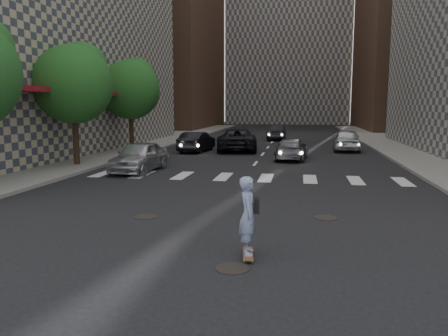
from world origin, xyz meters
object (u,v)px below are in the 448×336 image
object	(u,v)px
tree_c	(132,87)
traffic_car_b	(292,149)
tree_b	(75,81)
traffic_car_d	(346,140)
traffic_car_a	(197,142)
traffic_car_e	(277,132)
traffic_car_c	(238,140)
skateboarder	(248,215)
silver_sedan	(140,156)

from	to	relation	value
tree_c	traffic_car_b	distance (m)	12.48
tree_c	traffic_car_b	size ratio (longest dim) A/B	1.48
tree_b	traffic_car_d	distance (m)	19.45
traffic_car_a	traffic_car_b	size ratio (longest dim) A/B	0.98
traffic_car_d	traffic_car_e	world-z (taller)	traffic_car_d
tree_c	traffic_car_a	size ratio (longest dim) A/B	1.50
traffic_car_d	traffic_car_e	xyz separation A→B (m)	(-5.64, 9.57, -0.08)
traffic_car_a	traffic_car_c	bearing A→B (deg)	-153.07
tree_c	skateboarder	bearing A→B (deg)	-62.49
traffic_car_a	traffic_car_d	world-z (taller)	traffic_car_d
silver_sedan	traffic_car_a	bearing A→B (deg)	89.06
traffic_car_d	traffic_car_a	bearing A→B (deg)	16.27
traffic_car_a	traffic_car_c	xyz separation A→B (m)	(2.83, 1.10, 0.10)
tree_b	skateboarder	size ratio (longest dim) A/B	3.65
tree_b	traffic_car_a	xyz separation A→B (m)	(4.59, 8.71, -3.92)
tree_b	silver_sedan	xyz separation A→B (m)	(3.95, -1.17, -3.88)
tree_c	traffic_car_b	bearing A→B (deg)	-14.02
tree_b	skateboarder	world-z (taller)	tree_b
skateboarder	silver_sedan	world-z (taller)	skateboarder
skateboarder	traffic_car_d	world-z (taller)	skateboarder
traffic_car_e	tree_b	bearing A→B (deg)	66.62
traffic_car_b	tree_c	bearing A→B (deg)	-9.22
traffic_car_a	traffic_car_c	size ratio (longest dim) A/B	0.74
tree_b	traffic_car_b	distance (m)	13.19
silver_sedan	traffic_car_d	distance (m)	16.89
traffic_car_a	traffic_car_e	size ratio (longest dim) A/B	0.99
traffic_car_a	traffic_car_e	world-z (taller)	traffic_car_e
traffic_car_b	traffic_car_c	size ratio (longest dim) A/B	0.75
silver_sedan	traffic_car_c	size ratio (longest dim) A/B	0.76
traffic_car_a	silver_sedan	bearing A→B (deg)	92.03
tree_c	traffic_car_e	size ratio (longest dim) A/B	1.49
traffic_car_d	silver_sedan	bearing A→B (deg)	50.33
silver_sedan	traffic_car_e	size ratio (longest dim) A/B	1.02
traffic_car_a	traffic_car_c	world-z (taller)	traffic_car_c
tree_b	traffic_car_b	xyz separation A→B (m)	(11.47, 5.14, -4.00)
tree_c	traffic_car_e	world-z (taller)	tree_c
traffic_car_b	traffic_car_a	bearing A→B (deg)	-22.66
tree_c	silver_sedan	size ratio (longest dim) A/B	1.46
silver_sedan	traffic_car_a	size ratio (longest dim) A/B	1.03
silver_sedan	traffic_car_c	distance (m)	11.51
tree_b	traffic_car_c	world-z (taller)	tree_b
skateboarder	traffic_car_c	xyz separation A→B (m)	(-3.47, 22.72, -0.12)
traffic_car_a	skateboarder	bearing A→B (deg)	111.95
traffic_car_e	skateboarder	bearing A→B (deg)	93.58
tree_c	traffic_car_b	world-z (taller)	tree_c
traffic_car_b	traffic_car_c	xyz separation A→B (m)	(-4.05, 4.68, 0.18)
tree_b	traffic_car_d	world-z (taller)	tree_b
tree_b	traffic_car_a	distance (m)	10.60
skateboarder	traffic_car_b	world-z (taller)	skateboarder
tree_b	traffic_car_e	bearing A→B (deg)	65.02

